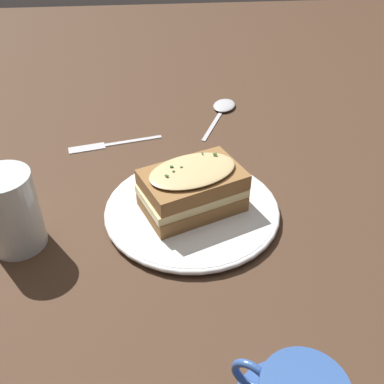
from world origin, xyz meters
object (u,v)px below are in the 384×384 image
object	(u,v)px
sandwich	(192,189)
fork	(105,145)
dinner_plate	(192,210)
spoon	(223,107)
water_glass	(11,211)

from	to	relation	value
sandwich	fork	distance (m)	0.26
dinner_plate	spoon	bearing A→B (deg)	-16.13
dinner_plate	water_glass	size ratio (longest dim) A/B	2.29
sandwich	fork	world-z (taller)	sandwich
dinner_plate	spoon	world-z (taller)	dinner_plate
spoon	water_glass	bearing A→B (deg)	-108.43
dinner_plate	sandwich	world-z (taller)	sandwich
dinner_plate	water_glass	bearing A→B (deg)	99.45
fork	spoon	size ratio (longest dim) A/B	1.00
dinner_plate	fork	world-z (taller)	dinner_plate
sandwich	dinner_plate	bearing A→B (deg)	159.92
sandwich	spoon	size ratio (longest dim) A/B	0.96
spoon	dinner_plate	bearing A→B (deg)	-82.18
dinner_plate	fork	distance (m)	0.26
fork	water_glass	bearing A→B (deg)	145.71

